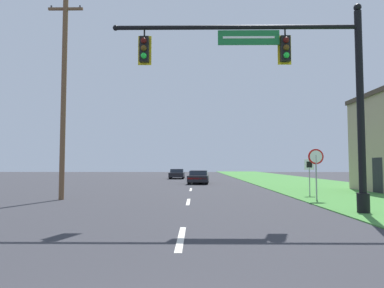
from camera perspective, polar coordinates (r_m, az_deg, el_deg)
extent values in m
cube|color=#428438|center=(33.90, 18.16, -6.24)|extent=(10.00, 110.00, 0.04)
cube|color=silver|center=(8.49, -1.85, -15.41)|extent=(0.16, 2.80, 0.01)
cube|color=silver|center=(16.40, -0.62, -9.62)|extent=(0.16, 2.80, 0.01)
cube|color=silver|center=(24.36, -0.20, -7.60)|extent=(0.16, 2.80, 0.01)
cube|color=silver|center=(32.35, 0.01, -6.58)|extent=(0.16, 2.80, 0.01)
cube|color=silver|center=(40.34, 0.13, -5.96)|extent=(0.16, 2.80, 0.01)
cube|color=black|center=(23.93, 28.63, -4.63)|extent=(0.10, 1.20, 2.20)
cylinder|color=black|center=(13.94, 26.65, -8.75)|extent=(0.44, 0.44, 0.70)
cylinder|color=black|center=(14.02, 26.28, 5.10)|extent=(0.26, 0.26, 7.45)
sphere|color=black|center=(15.06, 25.86, 19.80)|extent=(0.28, 0.28, 0.28)
cylinder|color=black|center=(13.58, 7.40, 18.72)|extent=(9.05, 0.16, 0.16)
sphere|color=black|center=(13.83, -12.62, 18.36)|extent=(0.21, 0.21, 0.21)
cube|color=#196B33|center=(13.50, 9.41, 17.08)|extent=(2.29, 0.06, 0.55)
cube|color=white|center=(13.47, 9.43, 17.14)|extent=(1.92, 0.01, 0.08)
cylinder|color=black|center=(13.57, -7.93, 17.95)|extent=(0.06, 0.06, 0.35)
cube|color=yellow|center=(13.47, -7.87, 15.17)|extent=(0.50, 0.03, 1.11)
cube|color=black|center=(13.35, -7.96, 15.35)|extent=(0.34, 0.24, 0.95)
sphere|color=#4C0F0C|center=(13.31, -8.04, 16.71)|extent=(0.22, 0.22, 0.22)
sphere|color=#51380F|center=(13.22, -8.05, 15.55)|extent=(0.22, 0.22, 0.22)
sphere|color=green|center=(13.13, -8.06, 14.37)|extent=(0.22, 0.22, 0.22)
cylinder|color=black|center=(13.84, 15.24, 17.61)|extent=(0.06, 0.06, 0.35)
cube|color=yellow|center=(13.74, 15.14, 14.88)|extent=(0.50, 0.03, 1.11)
cube|color=black|center=(13.62, 15.28, 15.05)|extent=(0.34, 0.24, 0.95)
sphere|color=#4C0F0C|center=(13.59, 15.42, 16.37)|extent=(0.22, 0.22, 0.22)
sphere|color=#51380F|center=(13.49, 15.44, 15.24)|extent=(0.22, 0.22, 0.22)
sphere|color=green|center=(13.40, 15.46, 14.08)|extent=(0.22, 0.22, 0.22)
cylinder|color=black|center=(33.73, 2.59, -5.91)|extent=(0.22, 0.64, 0.64)
cylinder|color=black|center=(33.80, -0.13, -5.91)|extent=(0.22, 0.64, 0.64)
cylinder|color=black|center=(30.49, 2.46, -6.17)|extent=(0.22, 0.64, 0.64)
cylinder|color=black|center=(30.57, -0.55, -6.17)|extent=(0.22, 0.64, 0.64)
cube|color=black|center=(32.13, 1.10, -5.72)|extent=(2.07, 4.74, 0.55)
cube|color=#283342|center=(32.23, 1.11, -4.85)|extent=(1.71, 2.04, 0.42)
cube|color=black|center=(32.23, 1.11, -4.53)|extent=(1.67, 2.00, 0.06)
cube|color=#B71414|center=(29.84, 0.89, -5.77)|extent=(1.68, 0.15, 0.14)
cylinder|color=black|center=(45.02, -1.39, -5.30)|extent=(0.22, 0.64, 0.64)
cylinder|color=black|center=(45.11, -3.43, -5.29)|extent=(0.22, 0.64, 0.64)
cylinder|color=black|center=(41.89, -1.54, -5.43)|extent=(0.22, 0.64, 0.64)
cylinder|color=black|center=(41.98, -3.73, -5.42)|extent=(0.22, 0.64, 0.64)
cube|color=black|center=(43.49, -2.52, -5.12)|extent=(1.82, 4.53, 0.55)
cube|color=#283342|center=(43.59, -2.51, -4.48)|extent=(1.60, 1.90, 0.42)
cube|color=black|center=(43.59, -2.51, -4.24)|extent=(1.57, 1.87, 0.06)
cube|color=#B71414|center=(41.25, -2.69, -5.13)|extent=(1.67, 0.06, 0.14)
cylinder|color=gray|center=(18.03, 20.01, -5.24)|extent=(0.07, 0.07, 2.20)
cylinder|color=red|center=(18.02, 19.94, -1.98)|extent=(0.76, 0.04, 0.76)
cylinder|color=white|center=(18.00, 19.97, -1.98)|extent=(0.61, 0.01, 0.61)
cylinder|color=gray|center=(20.64, 19.00, -5.28)|extent=(0.06, 0.06, 2.00)
cube|color=white|center=(20.63, 18.96, -3.26)|extent=(0.55, 0.04, 0.60)
cube|color=black|center=(20.61, 18.98, -3.26)|extent=(0.31, 0.01, 0.34)
cylinder|color=brown|center=(18.92, -20.61, 7.81)|extent=(0.26, 0.26, 10.78)
cube|color=brown|center=(20.26, -20.32, 20.36)|extent=(1.80, 0.12, 0.12)
cylinder|color=#333338|center=(20.58, -22.39, 20.39)|extent=(0.08, 0.08, 0.12)
cylinder|color=#333338|center=(20.07, -18.17, 20.93)|extent=(0.08, 0.08, 0.12)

